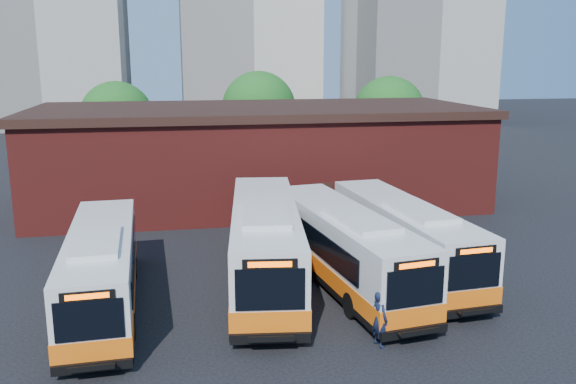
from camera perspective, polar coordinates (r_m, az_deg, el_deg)
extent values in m
plane|color=black|center=(22.49, 4.06, -12.66)|extent=(220.00, 220.00, 0.00)
cube|color=silver|center=(24.73, -17.05, -6.68)|extent=(2.93, 11.29, 2.66)
cube|color=orange|center=(24.99, -16.93, -8.35)|extent=(2.98, 11.34, 0.65)
cube|color=black|center=(25.16, -16.87, -9.34)|extent=(2.97, 11.33, 0.23)
cube|color=black|center=(19.41, -18.12, -11.35)|extent=(2.02, 0.16, 1.26)
cube|color=black|center=(19.11, -18.28, -9.23)|extent=(1.59, 0.13, 0.30)
cube|color=#FF5905|center=(19.08, -18.29, -9.27)|extent=(1.26, 0.08, 0.17)
cube|color=black|center=(20.00, -17.83, -15.33)|extent=(2.38, 0.25, 0.30)
cube|color=black|center=(19.76, -17.90, -15.38)|extent=(1.37, 0.42, 0.06)
cube|color=black|center=(19.59, -17.95, -15.44)|extent=(1.35, 0.10, 0.17)
cube|color=black|center=(25.13, -19.80, -5.96)|extent=(0.48, 8.72, 0.98)
cube|color=black|center=(24.94, -14.24, -5.73)|extent=(0.48, 8.72, 0.98)
cube|color=silver|center=(22.98, -17.49, -4.46)|extent=(1.81, 3.99, 0.21)
cylinder|color=black|center=(22.34, -20.17, -12.31)|extent=(0.34, 0.95, 0.93)
cylinder|color=black|center=(22.16, -14.51, -12.13)|extent=(0.34, 0.95, 0.93)
cylinder|color=black|center=(28.03, -18.73, -7.09)|extent=(0.34, 0.95, 0.93)
cylinder|color=black|center=(27.88, -14.29, -6.91)|extent=(0.34, 0.95, 0.93)
cube|color=silver|center=(26.17, -2.16, -4.56)|extent=(4.16, 12.90, 3.01)
cube|color=orange|center=(26.44, -2.15, -6.36)|extent=(4.22, 12.96, 0.74)
cube|color=black|center=(26.61, -2.14, -7.44)|extent=(4.21, 12.94, 0.26)
cube|color=black|center=(20.06, -1.69, -9.11)|extent=(2.28, 0.33, 1.43)
cube|color=black|center=(19.75, -1.71, -6.76)|extent=(1.79, 0.27, 0.34)
cube|color=#FF5905|center=(19.71, -1.70, -6.80)|extent=(1.42, 0.19, 0.19)
cube|color=black|center=(20.69, -1.65, -13.53)|extent=(2.69, 0.46, 0.34)
cube|color=black|center=(20.43, -1.63, -13.56)|extent=(1.57, 0.58, 0.06)
cube|color=black|center=(20.22, -1.61, -13.61)|extent=(1.53, 0.22, 0.19)
cube|color=black|center=(26.49, -5.16, -3.73)|extent=(1.21, 9.82, 1.11)
cube|color=black|center=(26.55, 0.78, -3.64)|extent=(1.21, 9.82, 1.11)
cube|color=silver|center=(24.20, -2.09, -2.02)|extent=(2.34, 4.62, 0.23)
cylinder|color=black|center=(23.25, -4.95, -10.38)|extent=(0.46, 1.09, 1.06)
cylinder|color=black|center=(23.31, 1.15, -10.27)|extent=(0.46, 1.09, 1.06)
cylinder|color=black|center=(29.79, -4.66, -5.15)|extent=(0.46, 1.09, 1.06)
cylinder|color=black|center=(29.84, 0.04, -5.08)|extent=(0.46, 1.09, 1.06)
cube|color=silver|center=(26.12, 5.31, -4.92)|extent=(4.11, 12.06, 2.81)
cube|color=orange|center=(26.38, 5.27, -6.60)|extent=(4.17, 12.11, 0.69)
cube|color=black|center=(26.54, 5.25, -7.61)|extent=(4.15, 12.10, 0.25)
cube|color=black|center=(21.04, 11.84, -8.76)|extent=(2.12, 0.35, 1.33)
cube|color=black|center=(20.75, 11.96, -6.66)|extent=(1.67, 0.29, 0.32)
cube|color=#FF5905|center=(20.72, 12.00, -6.69)|extent=(1.32, 0.20, 0.18)
cube|color=black|center=(21.61, 11.73, -12.71)|extent=(2.51, 0.48, 0.32)
cube|color=black|center=(21.39, 12.05, -12.71)|extent=(1.47, 0.57, 0.06)
cube|color=black|center=(21.22, 12.30, -12.72)|extent=(1.42, 0.23, 0.18)
cube|color=black|center=(25.93, 2.37, -4.38)|extent=(1.31, 9.14, 1.03)
cube|color=black|center=(26.90, 7.49, -3.85)|extent=(1.31, 9.14, 1.03)
cube|color=silver|center=(24.41, 6.76, -2.53)|extent=(2.26, 4.33, 0.22)
cylinder|color=black|center=(23.25, 5.96, -10.50)|extent=(0.45, 1.02, 0.99)
cylinder|color=black|center=(24.21, 10.96, -9.70)|extent=(0.45, 1.02, 0.99)
cylinder|color=black|center=(28.91, 0.68, -5.74)|extent=(0.45, 1.02, 0.99)
cylinder|color=black|center=(29.69, 4.86, -5.29)|extent=(0.45, 1.02, 0.99)
cube|color=silver|center=(28.09, 10.72, -3.92)|extent=(3.46, 11.72, 2.74)
cube|color=orange|center=(28.32, 10.66, -5.47)|extent=(3.51, 11.77, 0.67)
cube|color=black|center=(28.47, 10.62, -6.39)|extent=(3.50, 11.76, 0.24)
cube|color=black|center=(23.20, 17.05, -7.13)|extent=(2.08, 0.24, 1.30)
cube|color=black|center=(22.95, 17.19, -5.26)|extent=(1.63, 0.20, 0.31)
cube|color=#FF5905|center=(22.92, 17.24, -5.28)|extent=(1.30, 0.13, 0.17)
cube|color=black|center=(23.71, 16.89, -10.69)|extent=(2.46, 0.35, 0.31)
cube|color=black|center=(23.50, 17.19, -10.66)|extent=(1.42, 0.49, 0.06)
cube|color=black|center=(23.34, 17.43, -10.66)|extent=(1.39, 0.16, 0.17)
cube|color=black|center=(27.84, 8.08, -3.41)|extent=(0.84, 8.98, 1.01)
cube|color=black|center=(28.90, 12.64, -3.00)|extent=(0.84, 8.98, 1.01)
cube|color=silver|center=(26.46, 12.21, -1.72)|extent=(2.02, 4.17, 0.21)
cylinder|color=black|center=(25.24, 11.59, -8.82)|extent=(0.39, 0.99, 0.96)
cylinder|color=black|center=(26.28, 15.96, -8.19)|extent=(0.39, 0.99, 0.96)
cylinder|color=black|center=(30.69, 6.24, -4.74)|extent=(0.39, 0.99, 0.96)
cylinder|color=black|center=(31.55, 10.01, -4.38)|extent=(0.39, 0.99, 0.96)
imported|color=black|center=(21.10, 8.57, -11.63)|extent=(0.67, 0.83, 1.96)
cube|color=maroon|center=(40.56, -2.88, 3.22)|extent=(28.00, 12.00, 6.00)
cube|color=black|center=(40.17, -2.93, 7.66)|extent=(28.60, 12.60, 0.50)
cube|color=black|center=(35.63, 3.21, -1.05)|extent=(1.20, 0.08, 2.40)
cylinder|color=#382314|center=(52.56, -15.51, 3.10)|extent=(0.36, 0.36, 2.70)
sphere|color=#165118|center=(52.14, -15.72, 6.68)|extent=(6.00, 6.00, 6.00)
cylinder|color=#382314|center=(54.77, -2.71, 4.05)|extent=(0.36, 0.36, 2.95)
sphere|color=#165118|center=(54.35, -2.75, 7.81)|extent=(6.56, 6.56, 6.56)
cylinder|color=#382314|center=(54.46, 9.29, 3.77)|extent=(0.36, 0.36, 2.81)
sphere|color=#165118|center=(54.05, 9.42, 7.37)|extent=(6.24, 6.24, 6.24)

